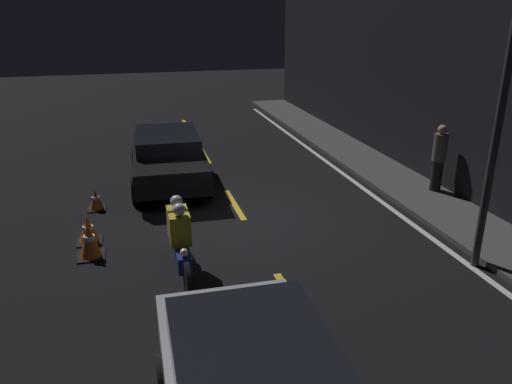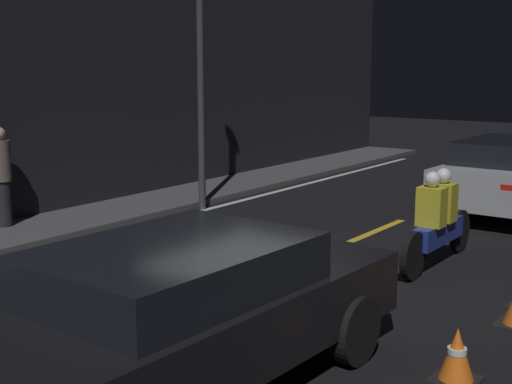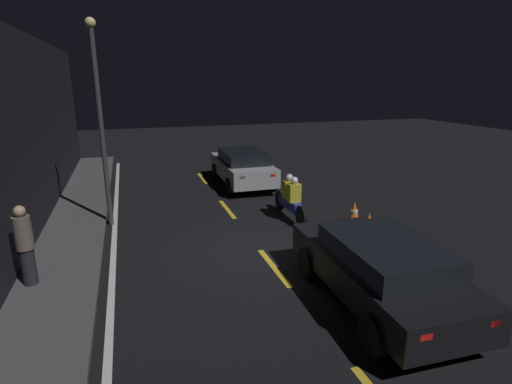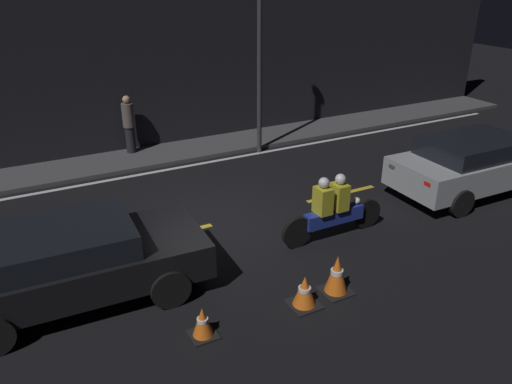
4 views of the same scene
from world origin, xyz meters
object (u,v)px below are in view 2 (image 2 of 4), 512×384
(motorcycle, at_px, (437,221))
(traffic_cone_near, at_px, (457,356))
(van_black, at_px, (187,308))
(hatchback_silver, at_px, (511,173))
(pedestrian, at_px, (1,176))
(street_lamp, at_px, (200,43))

(motorcycle, relative_size, traffic_cone_near, 4.71)
(motorcycle, bearing_deg, van_black, 176.80)
(motorcycle, distance_m, traffic_cone_near, 3.86)
(van_black, distance_m, hatchback_silver, 9.50)
(pedestrian, distance_m, street_lamp, 4.43)
(hatchback_silver, height_order, street_lamp, street_lamp)
(hatchback_silver, bearing_deg, van_black, -179.14)
(street_lamp, bearing_deg, traffic_cone_near, -124.04)
(traffic_cone_near, distance_m, street_lamp, 8.85)
(hatchback_silver, distance_m, traffic_cone_near, 8.20)
(pedestrian, bearing_deg, traffic_cone_near, -97.80)
(pedestrian, relative_size, street_lamp, 0.29)
(motorcycle, distance_m, street_lamp, 6.02)
(hatchback_silver, xyz_separation_m, pedestrian, (-6.82, 6.51, 0.21))
(traffic_cone_near, xyz_separation_m, street_lamp, (4.66, 6.90, 2.99))
(hatchback_silver, bearing_deg, traffic_cone_near, -165.89)
(motorcycle, distance_m, pedestrian, 7.18)
(hatchback_silver, relative_size, street_lamp, 0.76)
(pedestrian, bearing_deg, hatchback_silver, -43.64)
(van_black, height_order, motorcycle, motorcycle)
(traffic_cone_near, bearing_deg, motorcycle, 24.42)
(van_black, bearing_deg, pedestrian, 69.74)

